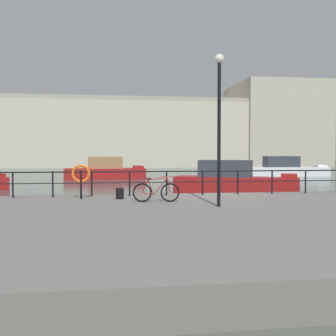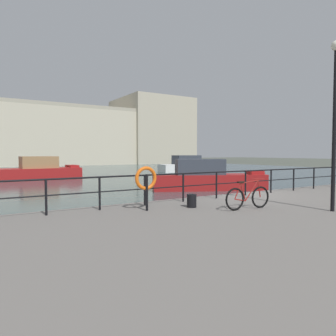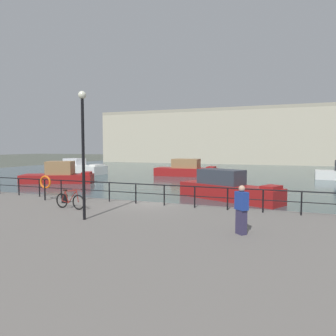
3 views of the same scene
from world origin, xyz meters
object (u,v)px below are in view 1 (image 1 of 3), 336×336
harbor_building (171,133)px  mooring_bollard (120,194)px  quay_lamp_post (219,111)px  moored_white_yacht (106,170)px  life_ring_stand (81,175)px  parked_bicycle (156,192)px  moored_cabin_cruiser (285,169)px  moored_green_narrowboat (234,181)px

harbor_building → mooring_bollard: bearing=-100.5°
mooring_bollard → quay_lamp_post: bearing=-40.8°
harbor_building → moored_white_yacht: 38.39m
harbor_building → life_ring_stand: harbor_building is taller
parked_bicycle → quay_lamp_post: (2.00, -1.64, 2.91)m
life_ring_stand → quay_lamp_post: size_ratio=0.27×
harbor_building → moored_cabin_cruiser: harbor_building is taller
mooring_bollard → life_ring_stand: life_ring_stand is taller
harbor_building → moored_white_yacht: bearing=-108.3°
harbor_building → moored_cabin_cruiser: (7.44, -34.47, -5.41)m
moored_white_yacht → parked_bicycle: size_ratio=4.45×
harbor_building → mooring_bollard: 61.67m
moored_white_yacht → quay_lamp_post: bearing=-83.6°
harbor_building → moored_green_narrowboat: size_ratio=9.21×
harbor_building → parked_bicycle: (-9.84, -61.66, -5.15)m
harbor_building → moored_white_yacht: harbor_building is taller
mooring_bollard → moored_green_narrowboat: bearing=48.2°
moored_green_narrowboat → moored_cabin_cruiser: bearing=83.2°
mooring_bollard → life_ring_stand: bearing=168.6°
parked_bicycle → quay_lamp_post: bearing=-34.1°
moored_cabin_cruiser → mooring_bollard: (-18.61, -25.95, 0.09)m
moored_cabin_cruiser → harbor_building: bearing=105.3°
harbor_building → moored_green_narrowboat: (-3.89, -52.27, -5.43)m
quay_lamp_post → life_ring_stand: bearing=146.8°
quay_lamp_post → moored_cabin_cruiser: bearing=62.1°
moored_green_narrowboat → quay_lamp_post: (-3.95, -11.03, 3.18)m
parked_bicycle → mooring_bollard: (-1.33, 1.24, -0.17)m
moored_cabin_cruiser → mooring_bollard: 31.93m
moored_white_yacht → quay_lamp_post: size_ratio=1.50×
quay_lamp_post → mooring_bollard: bearing=139.2°
moored_white_yacht → moored_green_narrowboat: 18.06m
moored_green_narrowboat → parked_bicycle: 11.12m
quay_lamp_post → moored_green_narrowboat: bearing=70.3°
mooring_bollard → life_ring_stand: (-1.55, 0.31, 0.75)m
moored_green_narrowboat → parked_bicycle: moored_green_narrowboat is taller
mooring_bollard → quay_lamp_post: 5.37m
moored_white_yacht → quay_lamp_post: quay_lamp_post is taller
harbor_building → moored_white_yacht: size_ratio=8.97×
moored_green_narrowboat → moored_white_yacht: bearing=142.0°
mooring_bollard → harbor_building: bearing=79.5°
moored_cabin_cruiser → moored_green_narrowboat: moored_cabin_cruiser is taller
life_ring_stand → harbor_building: bearing=78.0°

